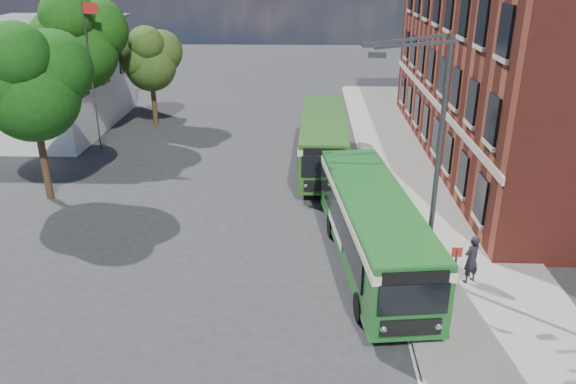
{
  "coord_description": "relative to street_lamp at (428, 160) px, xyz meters",
  "views": [
    {
      "loc": [
        0.59,
        -20.64,
        11.3
      ],
      "look_at": [
        -0.15,
        1.1,
        2.2
      ],
      "focal_mm": 35.0,
      "sensor_mm": 36.0,
      "label": 1
    }
  ],
  "objects": [
    {
      "name": "pavement",
      "position": [
        2.16,
        10.0,
        -4.72
      ],
      "size": [
        6.0,
        48.0,
        0.15
      ],
      "primitive_type": "cube",
      "color": "gray",
      "rests_on": "ground"
    },
    {
      "name": "white_building",
      "position": [
        -22.84,
        20.0,
        -1.13
      ],
      "size": [
        9.4,
        13.4,
        7.3
      ],
      "color": "silver",
      "rests_on": "ground"
    },
    {
      "name": "pedestrian_a",
      "position": [
        1.86,
        -0.41,
        -3.7
      ],
      "size": [
        0.82,
        0.75,
        1.88
      ],
      "primitive_type": "imported",
      "rotation": [
        0.0,
        0.0,
        3.69
      ],
      "color": "black",
      "rests_on": "pavement"
    },
    {
      "name": "pedestrian_b",
      "position": [
        0.1,
        0.83,
        -3.82
      ],
      "size": [
        0.86,
        0.71,
        1.64
      ],
      "primitive_type": "imported",
      "rotation": [
        0.0,
        0.0,
        3.26
      ],
      "color": "black",
      "rests_on": "pavement"
    },
    {
      "name": "kerb_line",
      "position": [
        -0.89,
        10.0,
        -4.79
      ],
      "size": [
        0.12,
        48.0,
        0.01
      ],
      "primitive_type": "cube",
      "color": "beige",
      "rests_on": "ground"
    },
    {
      "name": "bus_stop_sign",
      "position": [
        0.76,
        -2.2,
        -3.28
      ],
      "size": [
        0.35,
        0.08,
        2.52
      ],
      "color": "#3E4144",
      "rests_on": "ground"
    },
    {
      "name": "tree_right",
      "position": [
        -15.24,
        20.87,
        0.02
      ],
      "size": [
        4.21,
        4.0,
        7.1
      ],
      "color": "#342212",
      "rests_on": "ground"
    },
    {
      "name": "street_lamp",
      "position": [
        0.0,
        0.0,
        0.0
      ],
      "size": [
        2.96,
        2.38,
        9.0
      ],
      "color": "#3E4144",
      "rests_on": "ground"
    },
    {
      "name": "ground",
      "position": [
        -4.84,
        2.0,
        -4.79
      ],
      "size": [
        120.0,
        120.0,
        0.0
      ],
      "primitive_type": "plane",
      "color": "#272729",
      "rests_on": "ground"
    },
    {
      "name": "brick_office",
      "position": [
        9.16,
        14.0,
        2.18
      ],
      "size": [
        12.1,
        26.0,
        14.2
      ],
      "color": "maroon",
      "rests_on": "ground"
    },
    {
      "name": "flagpole",
      "position": [
        -17.29,
        15.0,
        0.15
      ],
      "size": [
        0.95,
        0.1,
        9.0
      ],
      "color": "#3E4144",
      "rests_on": "ground"
    },
    {
      "name": "bus_rear",
      "position": [
        -3.25,
        12.31,
        -2.96
      ],
      "size": [
        2.88,
        11.03,
        3.02
      ],
      "color": "#2D5C20",
      "rests_on": "ground"
    },
    {
      "name": "bus_front",
      "position": [
        -1.64,
        0.97,
        -2.96
      ],
      "size": [
        3.8,
        11.19,
        3.02
      ],
      "color": "#1D5D21",
      "rests_on": "ground"
    },
    {
      "name": "tree_mid",
      "position": [
        -18.63,
        16.94,
        1.8
      ],
      "size": [
        5.75,
        5.47,
        9.71
      ],
      "color": "#342212",
      "rests_on": "ground"
    },
    {
      "name": "tree_left",
      "position": [
        -17.18,
        7.12,
        1.18
      ],
      "size": [
        5.21,
        4.95,
        8.8
      ],
      "color": "#342212",
      "rests_on": "ground"
    }
  ]
}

